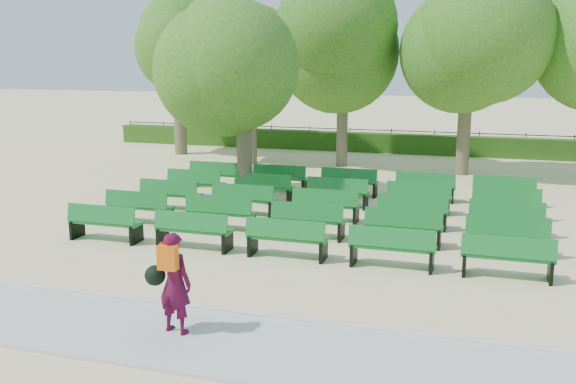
% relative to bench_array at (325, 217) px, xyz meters
% --- Properties ---
extents(ground, '(120.00, 120.00, 0.00)m').
position_rel_bench_array_xyz_m(ground, '(-1.18, -0.63, -0.09)').
color(ground, beige).
extents(paving, '(30.00, 2.20, 0.06)m').
position_rel_bench_array_xyz_m(paving, '(-1.18, -8.03, -0.06)').
color(paving, beige).
rests_on(paving, ground).
extents(curb, '(30.00, 0.12, 0.10)m').
position_rel_bench_array_xyz_m(curb, '(-1.18, -6.88, -0.04)').
color(curb, silver).
rests_on(curb, ground).
extents(hedge, '(26.00, 0.70, 0.90)m').
position_rel_bench_array_xyz_m(hedge, '(-1.18, 13.37, 0.36)').
color(hedge, '#295515').
rests_on(hedge, ground).
extents(fence, '(26.00, 0.10, 1.02)m').
position_rel_bench_array_xyz_m(fence, '(-1.18, 13.77, -0.09)').
color(fence, black).
rests_on(fence, ground).
extents(tree_line, '(21.80, 6.80, 7.04)m').
position_rel_bench_array_xyz_m(tree_line, '(-1.18, 9.37, -0.09)').
color(tree_line, '#3D741F').
rests_on(tree_line, ground).
extents(bench_array, '(1.84, 0.64, 1.15)m').
position_rel_bench_array_xyz_m(bench_array, '(0.00, 0.00, 0.00)').
color(bench_array, '#137127').
rests_on(bench_array, ground).
extents(tree_among, '(4.02, 4.02, 5.80)m').
position_rel_bench_array_xyz_m(tree_among, '(-3.03, 1.78, 3.87)').
color(tree_among, brown).
rests_on(tree_among, ground).
extents(person, '(0.81, 0.52, 1.66)m').
position_rel_bench_array_xyz_m(person, '(-0.54, -7.92, 0.82)').
color(person, '#470A26').
rests_on(person, ground).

